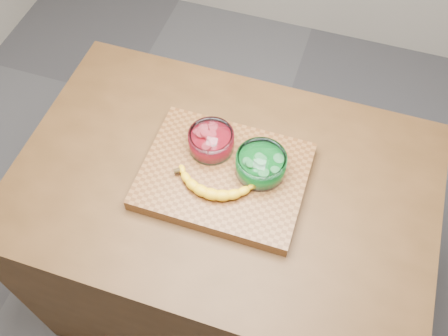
% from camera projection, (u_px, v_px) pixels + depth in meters
% --- Properties ---
extents(ground, '(3.50, 3.50, 0.00)m').
position_uv_depth(ground, '(224.00, 289.00, 2.16)').
color(ground, '#5D5C61').
rests_on(ground, ground).
extents(counter, '(1.20, 0.80, 0.90)m').
position_uv_depth(counter, '(224.00, 246.00, 1.79)').
color(counter, '#4D3017').
rests_on(counter, ground).
extents(cutting_board, '(0.45, 0.35, 0.04)m').
position_uv_depth(cutting_board, '(224.00, 176.00, 1.40)').
color(cutting_board, brown).
rests_on(cutting_board, counter).
extents(bowl_red, '(0.13, 0.13, 0.06)m').
position_uv_depth(bowl_red, '(211.00, 141.00, 1.40)').
color(bowl_red, white).
rests_on(bowl_red, cutting_board).
extents(bowl_green, '(0.14, 0.14, 0.06)m').
position_uv_depth(bowl_green, '(261.00, 164.00, 1.35)').
color(bowl_green, white).
rests_on(bowl_green, cutting_board).
extents(banana, '(0.25, 0.12, 0.04)m').
position_uv_depth(banana, '(214.00, 185.00, 1.34)').
color(banana, yellow).
rests_on(banana, cutting_board).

